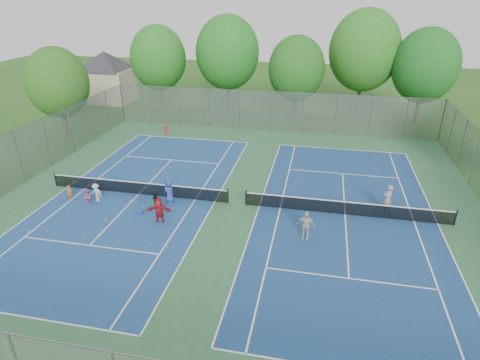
% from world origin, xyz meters
% --- Properties ---
extents(ground, '(120.00, 120.00, 0.00)m').
position_xyz_m(ground, '(0.00, 0.00, 0.00)').
color(ground, '#27531A').
rests_on(ground, ground).
extents(court_pad, '(32.00, 32.00, 0.01)m').
position_xyz_m(court_pad, '(0.00, 0.00, 0.01)').
color(court_pad, '#2D603A').
rests_on(court_pad, ground).
extents(court_left, '(10.97, 23.77, 0.01)m').
position_xyz_m(court_left, '(-7.00, 0.00, 0.02)').
color(court_left, navy).
rests_on(court_left, court_pad).
extents(court_right, '(10.97, 23.77, 0.01)m').
position_xyz_m(court_right, '(7.00, 0.00, 0.02)').
color(court_right, navy).
rests_on(court_right, court_pad).
extents(net_left, '(12.87, 0.10, 0.91)m').
position_xyz_m(net_left, '(-7.00, 0.00, 0.46)').
color(net_left, black).
rests_on(net_left, ground).
extents(net_right, '(12.87, 0.10, 0.91)m').
position_xyz_m(net_right, '(7.00, 0.00, 0.46)').
color(net_right, black).
rests_on(net_right, ground).
extents(fence_north, '(32.00, 0.10, 4.00)m').
position_xyz_m(fence_north, '(0.00, 16.00, 2.00)').
color(fence_north, gray).
rests_on(fence_north, ground).
extents(fence_west, '(0.10, 32.00, 4.00)m').
position_xyz_m(fence_west, '(-16.00, 0.00, 2.00)').
color(fence_west, gray).
rests_on(fence_west, ground).
extents(house, '(11.03, 11.03, 7.30)m').
position_xyz_m(house, '(-22.00, 24.00, 4.21)').
color(house, '#B7A88C').
rests_on(house, ground).
extents(tree_nw, '(6.40, 6.40, 9.58)m').
position_xyz_m(tree_nw, '(-14.00, 22.00, 5.89)').
color(tree_nw, '#443326').
rests_on(tree_nw, ground).
extents(tree_nl, '(7.20, 7.20, 10.69)m').
position_xyz_m(tree_nl, '(-6.00, 23.00, 6.54)').
color(tree_nl, '#443326').
rests_on(tree_nl, ground).
extents(tree_nc, '(6.00, 6.00, 8.85)m').
position_xyz_m(tree_nc, '(2.00, 21.00, 5.39)').
color(tree_nc, '#443326').
rests_on(tree_nc, ground).
extents(tree_nr, '(7.60, 7.60, 11.42)m').
position_xyz_m(tree_nr, '(9.00, 24.00, 7.04)').
color(tree_nr, '#443326').
rests_on(tree_nr, ground).
extents(tree_ne, '(6.60, 6.60, 9.77)m').
position_xyz_m(tree_ne, '(15.00, 22.00, 5.97)').
color(tree_ne, '#443326').
rests_on(tree_ne, ground).
extents(tree_side_w, '(5.60, 5.60, 8.47)m').
position_xyz_m(tree_side_w, '(-19.00, 10.00, 5.24)').
color(tree_side_w, '#443326').
rests_on(tree_side_w, ground).
extents(ball_crate, '(0.39, 0.39, 0.28)m').
position_xyz_m(ball_crate, '(-5.72, -2.56, 0.14)').
color(ball_crate, '#1646AA').
rests_on(ball_crate, ground).
extents(ball_hopper, '(0.29, 0.29, 0.54)m').
position_xyz_m(ball_hopper, '(-5.23, -1.34, 0.27)').
color(ball_hopper, green).
rests_on(ball_hopper, ground).
extents(student_a, '(0.41, 0.29, 1.09)m').
position_xyz_m(student_a, '(-11.13, -1.75, 0.54)').
color(student_a, '#C86512').
rests_on(student_a, ground).
extents(student_b, '(0.67, 0.61, 1.12)m').
position_xyz_m(student_b, '(-9.59, -2.08, 0.56)').
color(student_b, '#D65391').
rests_on(student_b, ground).
extents(student_c, '(0.91, 0.64, 1.29)m').
position_xyz_m(student_c, '(-9.27, -1.52, 0.64)').
color(student_c, beige).
rests_on(student_c, ground).
extents(student_d, '(0.69, 0.49, 1.09)m').
position_xyz_m(student_d, '(-5.02, -1.65, 0.55)').
color(student_d, black).
rests_on(student_d, ground).
extents(student_e, '(0.89, 0.75, 1.56)m').
position_xyz_m(student_e, '(-4.50, -0.60, 0.78)').
color(student_e, '#294399').
rests_on(student_e, ground).
extents(student_f, '(1.55, 0.67, 1.62)m').
position_xyz_m(student_f, '(-4.13, -3.21, 0.81)').
color(student_f, '#A31722').
rests_on(student_f, ground).
extents(child_far_baseline, '(0.74, 0.49, 1.06)m').
position_xyz_m(child_far_baseline, '(-9.76, 12.42, 0.53)').
color(child_far_baseline, red).
rests_on(child_far_baseline, ground).
extents(instructor, '(0.86, 0.81, 1.97)m').
position_xyz_m(instructor, '(9.52, 0.74, 0.98)').
color(instructor, gray).
rests_on(instructor, ground).
extents(teen_court_b, '(1.07, 0.53, 1.76)m').
position_xyz_m(teen_court_b, '(4.65, -3.27, 0.88)').
color(teen_court_b, beige).
rests_on(teen_court_b, ground).
extents(tennis_ball_0, '(0.07, 0.07, 0.07)m').
position_xyz_m(tennis_ball_0, '(-7.47, -3.72, 0.03)').
color(tennis_ball_0, yellow).
rests_on(tennis_ball_0, ground).
extents(tennis_ball_1, '(0.07, 0.07, 0.07)m').
position_xyz_m(tennis_ball_1, '(-10.12, -5.36, 0.03)').
color(tennis_ball_1, '#B0C82E').
rests_on(tennis_ball_1, ground).
extents(tennis_ball_2, '(0.07, 0.07, 0.07)m').
position_xyz_m(tennis_ball_2, '(-2.70, -5.73, 0.03)').
color(tennis_ball_2, '#B0C82E').
rests_on(tennis_ball_2, ground).
extents(tennis_ball_3, '(0.07, 0.07, 0.07)m').
position_xyz_m(tennis_ball_3, '(-11.30, -5.79, 0.03)').
color(tennis_ball_3, yellow).
rests_on(tennis_ball_3, ground).
extents(tennis_ball_4, '(0.07, 0.07, 0.07)m').
position_xyz_m(tennis_ball_4, '(-5.73, -5.70, 0.03)').
color(tennis_ball_4, gold).
rests_on(tennis_ball_4, ground).
extents(tennis_ball_5, '(0.07, 0.07, 0.07)m').
position_xyz_m(tennis_ball_5, '(-7.07, -1.08, 0.03)').
color(tennis_ball_5, gold).
rests_on(tennis_ball_5, ground).
extents(tennis_ball_6, '(0.07, 0.07, 0.07)m').
position_xyz_m(tennis_ball_6, '(-10.33, -3.34, 0.03)').
color(tennis_ball_6, '#C0E735').
rests_on(tennis_ball_6, ground).
extents(tennis_ball_7, '(0.07, 0.07, 0.07)m').
position_xyz_m(tennis_ball_7, '(-7.79, -5.57, 0.03)').
color(tennis_ball_7, '#C8EE37').
rests_on(tennis_ball_7, ground).
extents(tennis_ball_8, '(0.07, 0.07, 0.07)m').
position_xyz_m(tennis_ball_8, '(-5.86, -1.77, 0.03)').
color(tennis_ball_8, '#B2C52E').
rests_on(tennis_ball_8, ground).
extents(tennis_ball_9, '(0.07, 0.07, 0.07)m').
position_xyz_m(tennis_ball_9, '(-7.90, -3.03, 0.03)').
color(tennis_ball_9, '#ABCB2F').
rests_on(tennis_ball_9, ground).
extents(tennis_ball_10, '(0.07, 0.07, 0.07)m').
position_xyz_m(tennis_ball_10, '(-10.18, -5.56, 0.03)').
color(tennis_ball_10, '#A6C22D').
rests_on(tennis_ball_10, ground).
extents(tennis_ball_11, '(0.07, 0.07, 0.07)m').
position_xyz_m(tennis_ball_11, '(-3.72, -5.62, 0.03)').
color(tennis_ball_11, '#CCE334').
rests_on(tennis_ball_11, ground).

